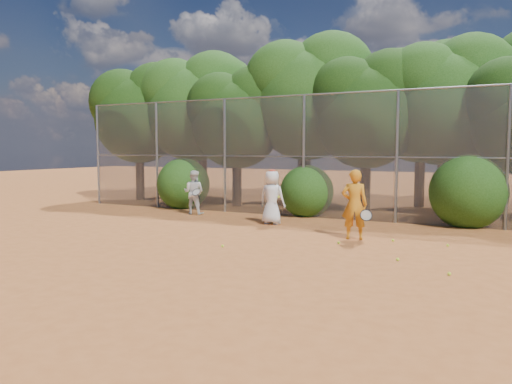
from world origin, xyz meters
The scene contains 23 objects.
ground centered at (0.00, 0.00, 0.00)m, with size 80.00×80.00×0.00m, color #A55525.
fence_back centered at (-0.12, 6.00, 2.05)m, with size 20.05×0.09×4.03m.
tree_0 centered at (-9.44, 8.04, 3.93)m, with size 4.38×3.81×6.00m.
tree_1 centered at (-6.94, 8.54, 4.16)m, with size 4.64×4.03×6.35m.
tree_2 centered at (-4.45, 7.83, 3.58)m, with size 3.99×3.47×5.47m.
tree_3 centered at (-1.94, 8.84, 4.40)m, with size 4.89×4.26×6.70m.
tree_4 centered at (0.55, 8.24, 3.76)m, with size 4.19×3.64×5.73m.
tree_5 centered at (3.06, 9.04, 4.05)m, with size 4.51×3.92×6.17m.
tree_9 centered at (-7.94, 10.84, 4.34)m, with size 4.83×4.20×6.62m.
tree_10 centered at (-2.93, 11.05, 4.63)m, with size 5.15×4.48×7.06m.
tree_11 centered at (2.06, 10.64, 4.16)m, with size 4.64×4.03×6.35m.
bush_0 centered at (-6.00, 6.30, 1.00)m, with size 2.00×2.00×2.00m, color #1B4310.
bush_1 centered at (-1.00, 6.30, 0.90)m, with size 1.80×1.80×1.80m, color #1B4310.
bush_2 centered at (4.00, 6.30, 1.10)m, with size 2.20×2.20×2.20m, color #1B4310.
player_yellow centered at (1.63, 2.73, 0.87)m, with size 0.88×0.61×1.75m.
player_teen centered at (-1.25, 4.08, 0.82)m, with size 0.80×0.53×1.64m.
player_white centered at (-4.62, 4.93, 0.76)m, with size 0.87×0.77×1.51m.
ball_0 centered at (1.48, 1.93, 0.03)m, with size 0.07×0.07×0.07m, color #C7EE2B.
ball_1 centered at (3.83, 2.76, 0.03)m, with size 0.07×0.07×0.07m, color #C7EE2B.
ball_2 centered at (3.08, 0.73, 0.03)m, with size 0.07×0.07×0.07m, color #C7EE2B.
ball_3 centered at (4.13, -0.04, 0.03)m, with size 0.07×0.07×0.07m, color #C7EE2B.
ball_4 centered at (-0.78, 0.36, 0.03)m, with size 0.07×0.07×0.07m, color #C7EE2B.
ball_5 centered at (2.57, 2.83, 0.03)m, with size 0.07×0.07×0.07m, color #C7EE2B.
Camera 1 is at (4.96, -9.38, 2.26)m, focal length 35.00 mm.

